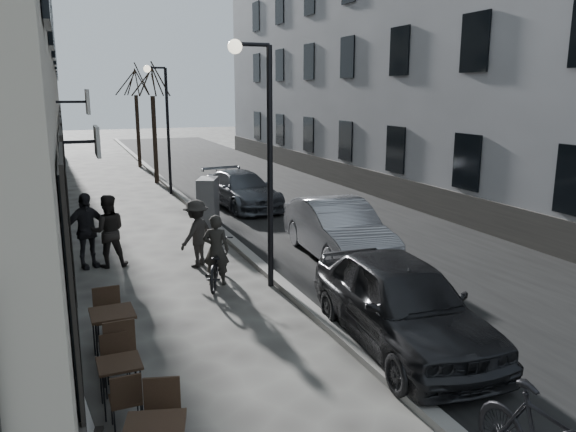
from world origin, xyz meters
TOP-DOWN VIEW (x-y plane):
  - road at (3.85, 16.00)m, footprint 7.30×60.00m
  - kerb at (0.20, 16.00)m, footprint 0.25×60.00m
  - streetlamp_near at (-0.17, 6.00)m, footprint 0.90×0.28m
  - streetlamp_far at (-0.17, 18.00)m, footprint 0.90×0.28m
  - tree_near at (-0.10, 21.00)m, footprint 2.40×2.40m
  - tree_far at (-0.10, 27.00)m, footprint 2.40×2.40m
  - bistro_set_b at (-3.47, 2.21)m, footprint 0.56×1.35m
  - bistro_set_c at (-3.43, 3.69)m, footprint 0.68×1.61m
  - sign_board at (-4.01, 1.55)m, footprint 0.49×0.68m
  - utility_cabinet at (0.10, 11.97)m, footprint 0.90×1.13m
  - bicycle at (-1.06, 6.53)m, footprint 1.27×1.91m
  - cyclist_rider at (-1.06, 6.53)m, footprint 0.66×0.56m
  - pedestrian_near at (-3.11, 8.71)m, footprint 0.88×0.70m
  - pedestrian_mid at (-1.16, 7.99)m, footprint 1.18×1.14m
  - pedestrian_far at (-3.60, 8.82)m, footprint 1.15×0.78m
  - car_near at (1.00, 2.50)m, footprint 2.10×4.49m
  - car_mid at (2.30, 7.39)m, footprint 1.86×4.50m
  - car_far at (1.90, 14.30)m, footprint 2.22×4.56m

SIDE VIEW (x-z plane):
  - road at x=3.85m, z-range 0.00..0.00m
  - kerb at x=0.20m, z-range 0.00..0.12m
  - bistro_set_b at x=-3.47m, z-range 0.01..0.81m
  - sign_board at x=-4.01m, z-range -0.10..0.98m
  - bicycle at x=-1.06m, z-range 0.00..0.95m
  - bistro_set_c at x=-3.43m, z-range 0.01..0.96m
  - car_far at x=1.90m, z-range 0.00..1.28m
  - car_mid at x=2.30m, z-range 0.00..1.45m
  - car_near at x=1.00m, z-range 0.00..1.49m
  - utility_cabinet at x=0.10m, z-range 0.00..1.49m
  - cyclist_rider at x=-1.06m, z-range 0.00..1.55m
  - pedestrian_mid at x=-1.16m, z-range 0.00..1.61m
  - pedestrian_near at x=-3.11m, z-range 0.00..1.74m
  - pedestrian_far at x=-3.60m, z-range 0.00..1.81m
  - streetlamp_near at x=-0.17m, z-range 0.62..5.71m
  - streetlamp_far at x=-0.17m, z-range 0.62..5.71m
  - tree_near at x=-0.10m, z-range 1.81..7.51m
  - tree_far at x=-0.10m, z-range 1.81..7.51m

